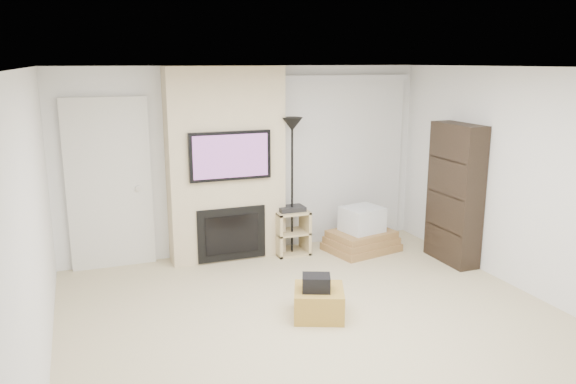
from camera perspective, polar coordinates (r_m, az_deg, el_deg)
name	(u,v)px	position (r m, az deg, el deg)	size (l,w,h in m)	color
floor	(332,336)	(5.54, 4.54, -14.38)	(5.00, 5.50, 0.00)	beige
ceiling	(338,68)	(4.91, 5.08, 12.45)	(5.00, 5.50, 0.00)	white
wall_back	(247,160)	(7.60, -4.15, 3.22)	(5.00, 2.50, 0.00)	white
wall_left	(33,240)	(4.63, -24.49, -4.45)	(5.50, 2.50, 0.00)	white
wall_right	(549,188)	(6.54, 25.01, 0.38)	(5.50, 2.50, 0.00)	white
hvac_vent	(339,67)	(5.81, 5.22, 12.52)	(0.35, 0.18, 0.01)	silver
ottoman	(319,302)	(5.85, 3.15, -11.14)	(0.50, 0.50, 0.30)	#A78033
black_bag	(316,283)	(5.72, 2.89, -9.21)	(0.28, 0.22, 0.16)	black
fireplace_wall	(226,166)	(7.31, -6.30, 2.67)	(1.50, 0.47, 2.50)	beige
entry_door	(109,185)	(7.30, -17.69, 0.66)	(1.02, 0.11, 2.14)	silver
vertical_blinds	(343,153)	(8.05, 5.56, 3.93)	(1.98, 0.10, 2.37)	silver
floor_lamp	(292,148)	(7.33, 0.42, 4.53)	(0.27, 0.27, 1.85)	black
av_stand	(291,229)	(7.59, 0.31, -3.77)	(0.45, 0.38, 0.66)	#CCB57F
box_stack	(362,234)	(7.81, 7.48, -4.26)	(1.04, 0.87, 0.61)	#9D7343
bookshelf	(455,194)	(7.48, 16.60, -0.19)	(0.30, 0.80, 1.80)	black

